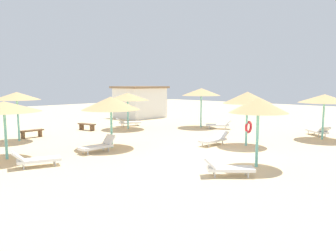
{
  "coord_description": "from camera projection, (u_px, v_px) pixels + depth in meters",
  "views": [
    {
      "loc": [
        -12.13,
        -8.63,
        3.39
      ],
      "look_at": [
        0.0,
        3.0,
        1.2
      ],
      "focal_mm": 34.89,
      "sensor_mm": 36.0,
      "label": 1
    }
  ],
  "objects": [
    {
      "name": "bench_0",
      "position": [
        32.0,
        132.0,
        20.55
      ],
      "size": [
        1.51,
        0.42,
        0.49
      ],
      "color": "brown",
      "rests_on": "ground"
    },
    {
      "name": "lounger_4",
      "position": [
        219.0,
        125.0,
        24.56
      ],
      "size": [
        1.56,
        1.93,
        0.72
      ],
      "color": "white",
      "rests_on": "ground"
    },
    {
      "name": "beach_cabana",
      "position": [
        140.0,
        102.0,
        32.51
      ],
      "size": [
        4.57,
        3.89,
        3.13
      ],
      "color": "white",
      "rests_on": "ground"
    },
    {
      "name": "lounger_5",
      "position": [
        318.0,
        131.0,
        21.3
      ],
      "size": [
        1.68,
        1.88,
        0.68
      ],
      "color": "white",
      "rests_on": "ground"
    },
    {
      "name": "parasol_2",
      "position": [
        111.0,
        103.0,
        17.11
      ],
      "size": [
        3.06,
        3.06,
        2.71
      ],
      "color": "#6BC6BC",
      "rests_on": "ground"
    },
    {
      "name": "parasol_6",
      "position": [
        4.0,
        107.0,
        14.43
      ],
      "size": [
        3.18,
        3.18,
        2.61
      ],
      "color": "#6BC6BC",
      "rests_on": "ground"
    },
    {
      "name": "parasol_4",
      "position": [
        201.0,
        92.0,
        25.22
      ],
      "size": [
        2.98,
        2.98,
        3.03
      ],
      "color": "#6BC6BC",
      "rests_on": "ground"
    },
    {
      "name": "parasol_0",
      "position": [
        128.0,
        97.0,
        24.29
      ],
      "size": [
        3.17,
        3.17,
        2.71
      ],
      "color": "#6BC6BC",
      "rests_on": "ground"
    },
    {
      "name": "parasol_1",
      "position": [
        258.0,
        106.0,
        13.06
      ],
      "size": [
        2.37,
        2.37,
        2.83
      ],
      "color": "#6BC6BC",
      "rests_on": "ground"
    },
    {
      "name": "parasol_7",
      "position": [
        17.0,
        96.0,
        19.05
      ],
      "size": [
        2.65,
        2.65,
        2.9
      ],
      "color": "#6BC6BC",
      "rests_on": "ground"
    },
    {
      "name": "lounger_2",
      "position": [
        98.0,
        146.0,
        16.2
      ],
      "size": [
        1.85,
        0.64,
        0.8
      ],
      "color": "white",
      "rests_on": "ground"
    },
    {
      "name": "lounger_0",
      "position": [
        128.0,
        122.0,
        26.16
      ],
      "size": [
        2.01,
        1.26,
        0.66
      ],
      "color": "white",
      "rests_on": "ground"
    },
    {
      "name": "lounger_1",
      "position": [
        227.0,
        168.0,
        11.99
      ],
      "size": [
        1.74,
        1.82,
        0.75
      ],
      "color": "white",
      "rests_on": "ground"
    },
    {
      "name": "bench_1",
      "position": [
        87.0,
        125.0,
        23.84
      ],
      "size": [
        0.68,
        1.55,
        0.49
      ],
      "color": "brown",
      "rests_on": "ground"
    },
    {
      "name": "ground_plane",
      "position": [
        215.0,
        158.0,
        15.05
      ],
      "size": [
        80.0,
        80.0,
        0.0
      ],
      "primitive_type": "plane",
      "color": "beige"
    },
    {
      "name": "parasol_3",
      "position": [
        247.0,
        98.0,
        17.64
      ],
      "size": [
        2.63,
        2.63,
        2.95
      ],
      "color": "#6BC6BC",
      "rests_on": "ground"
    },
    {
      "name": "lounger_3",
      "position": [
        214.0,
        139.0,
        18.1
      ],
      "size": [
        1.92,
        0.74,
        0.71
      ],
      "color": "white",
      "rests_on": "ground"
    },
    {
      "name": "lounger_6",
      "position": [
        35.0,
        159.0,
        13.31
      ],
      "size": [
        1.99,
        1.22,
        0.73
      ],
      "color": "white",
      "rests_on": "ground"
    },
    {
      "name": "parasol_5",
      "position": [
        325.0,
        99.0,
        19.58
      ],
      "size": [
        3.01,
        3.01,
        2.75
      ],
      "color": "#6BC6BC",
      "rests_on": "ground"
    }
  ]
}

